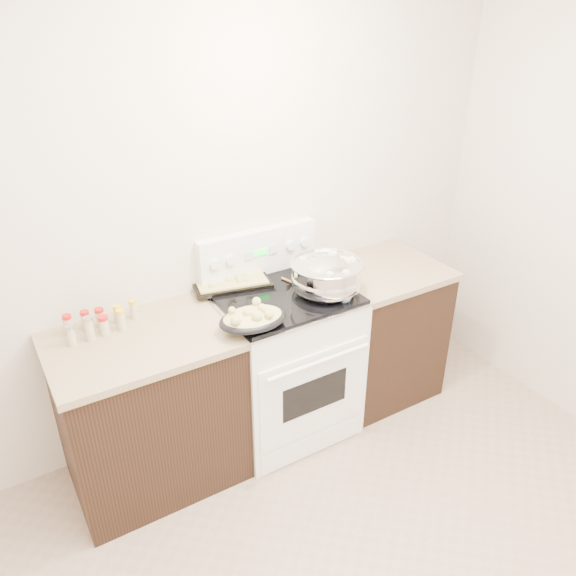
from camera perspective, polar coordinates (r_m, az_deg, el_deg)
room_shell at (r=1.63m, az=14.50°, el=-0.51°), size 4.10×3.60×2.75m
counter_left at (r=3.18m, az=-13.79°, el=-11.84°), size 0.93×0.67×0.92m
counter_right at (r=3.79m, az=9.04°, el=-4.15°), size 0.73×0.67×0.92m
kitchen_range at (r=3.41m, az=-0.48°, el=-7.22°), size 0.78×0.73×1.22m
mixing_bowl at (r=3.15m, az=3.93°, el=1.13°), size 0.43×0.43×0.24m
roasting_pan at (r=2.84m, az=-3.60°, el=-3.08°), size 0.38×0.28×0.11m
baking_sheet at (r=3.30m, az=-5.90°, el=0.86°), size 0.50×0.39×0.06m
wooden_spoon at (r=3.18m, az=1.27°, el=-0.16°), size 0.09×0.25×0.04m
blue_ladle at (r=3.10m, az=5.66°, el=-0.67°), size 0.13×0.26×0.10m
spice_jars at (r=2.99m, az=-18.68°, el=-3.29°), size 0.38×0.15×0.13m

